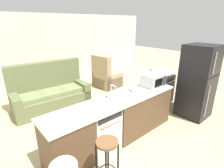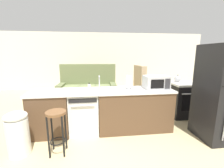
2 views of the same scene
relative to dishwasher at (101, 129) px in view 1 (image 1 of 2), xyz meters
name	(u,v)px [view 1 (image 1 of 2)]	position (x,y,z in m)	size (l,w,h in m)	color
ground_plane	(111,142)	(0.25, 0.00, -0.42)	(24.00, 24.00, 0.00)	tan
wall_back	(41,51)	(0.55, 4.20, 0.88)	(10.00, 0.06, 2.60)	silver
kitchen_counter	(120,120)	(0.49, 0.00, 0.00)	(2.94, 0.66, 0.90)	brown
dishwasher	(101,129)	(0.00, 0.00, 0.00)	(0.58, 0.61, 0.84)	silver
stove_range	(158,87)	(2.60, 0.55, 0.03)	(0.76, 0.68, 0.90)	black
refrigerator	(197,82)	(2.60, -0.55, 0.49)	(0.72, 0.73, 1.81)	black
microwave	(153,80)	(1.54, 0.00, 0.62)	(0.50, 0.37, 0.28)	#B7B7BC
sink_faucet	(112,93)	(0.33, 0.06, 0.61)	(0.07, 0.18, 0.30)	silver
paper_towel_roll	(134,85)	(0.96, 0.08, 0.62)	(0.14, 0.14, 0.28)	#4C4C51
soap_bottle	(107,101)	(0.12, -0.04, 0.55)	(0.06, 0.06, 0.18)	silver
kettle	(153,70)	(2.43, 0.68, 0.56)	(0.21, 0.17, 0.19)	#B2B2B7
bar_stool	(107,153)	(-0.40, -0.68, 0.11)	(0.32, 0.32, 0.74)	brown
couch	(50,94)	(-0.01, 2.33, -0.03)	(2.05, 1.02, 1.27)	#667047
armchair	(105,78)	(2.17, 2.55, -0.07)	(0.86, 0.90, 1.20)	tan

